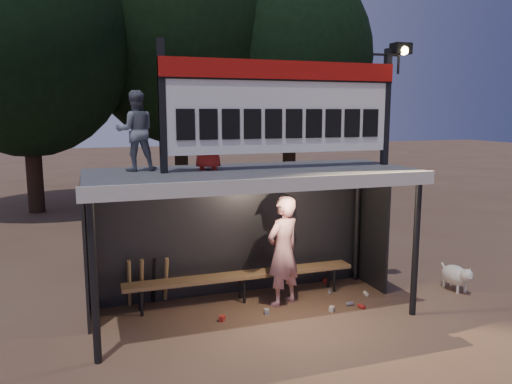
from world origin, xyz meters
TOP-DOWN VIEW (x-y plane):
  - ground at (0.00, 0.00)m, footprint 80.00×80.00m
  - player at (0.60, 0.18)m, footprint 0.79×0.68m
  - child_a at (-1.69, 0.42)m, footprint 0.58×0.46m
  - child_b at (-0.64, 0.23)m, footprint 0.57×0.44m
  - dugout_shelter at (0.00, 0.24)m, footprint 5.10×2.08m
  - scoreboard_assembly at (0.56, -0.01)m, footprint 4.10×0.27m
  - bench at (0.00, 0.55)m, footprint 4.00×0.35m
  - tree_left at (-4.00, 10.00)m, footprint 6.46×6.46m
  - tree_mid at (1.00, 11.50)m, footprint 7.22×7.22m
  - tree_right at (5.00, 10.50)m, footprint 6.08×6.08m
  - dog at (3.82, -0.23)m, footprint 0.36×0.81m
  - bats at (-1.55, 0.82)m, footprint 0.67×0.35m
  - litter at (1.20, -0.00)m, footprint 2.78×1.42m

SIDE VIEW (x-z plane):
  - ground at x=0.00m, z-range 0.00..0.00m
  - litter at x=1.20m, z-range 0.00..0.08m
  - dog at x=3.82m, z-range 0.03..0.53m
  - bats at x=-1.55m, z-range 0.01..0.85m
  - bench at x=0.00m, z-range 0.19..0.67m
  - player at x=0.60m, z-range 0.00..1.84m
  - dugout_shelter at x=0.00m, z-range 0.69..3.01m
  - child_b at x=-0.64m, z-range 2.32..3.34m
  - child_a at x=-1.69m, z-range 2.32..3.52m
  - scoreboard_assembly at x=0.56m, z-range 2.33..4.32m
  - tree_right at x=5.00m, z-range 0.83..9.55m
  - tree_left at x=-4.00m, z-range 0.88..10.15m
  - tree_mid at x=1.00m, z-range 0.99..11.34m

